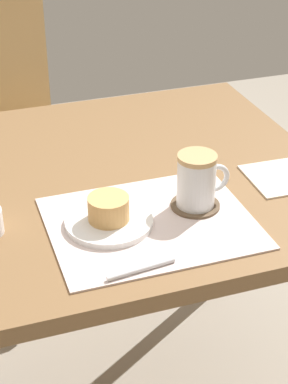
# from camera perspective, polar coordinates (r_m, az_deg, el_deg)

# --- Properties ---
(dining_table) EXTENTS (1.02, 0.85, 0.76)m
(dining_table) POSITION_cam_1_polar(r_m,az_deg,el_deg) (1.48, -3.80, -1.56)
(dining_table) COLOR brown
(dining_table) RESTS_ON ground_plane
(wooden_chair) EXTENTS (0.47, 0.47, 0.95)m
(wooden_chair) POSITION_cam_1_polar(r_m,az_deg,el_deg) (2.23, -12.09, 5.19)
(wooden_chair) COLOR tan
(wooden_chair) RESTS_ON ground_plane
(placemat) EXTENTS (0.40, 0.32, 0.00)m
(placemat) POSITION_cam_1_polar(r_m,az_deg,el_deg) (1.26, 0.58, -2.75)
(placemat) COLOR silver
(placemat) RESTS_ON dining_table
(pastry_plate) EXTENTS (0.17, 0.17, 0.01)m
(pastry_plate) POSITION_cam_1_polar(r_m,az_deg,el_deg) (1.25, -3.13, -2.64)
(pastry_plate) COLOR white
(pastry_plate) RESTS_ON placemat
(pastry) EXTENTS (0.08, 0.08, 0.05)m
(pastry) POSITION_cam_1_polar(r_m,az_deg,el_deg) (1.24, -3.17, -1.47)
(pastry) COLOR #E0A860
(pastry) RESTS_ON pastry_plate
(coffee_coaster) EXTENTS (0.10, 0.10, 0.00)m
(coffee_coaster) POSITION_cam_1_polar(r_m,az_deg,el_deg) (1.31, 4.56, -1.16)
(coffee_coaster) COLOR brown
(coffee_coaster) RESTS_ON placemat
(coffee_mug) EXTENTS (0.11, 0.08, 0.11)m
(coffee_mug) POSITION_cam_1_polar(r_m,az_deg,el_deg) (1.28, 4.77, 1.07)
(coffee_mug) COLOR white
(coffee_mug) RESTS_ON coffee_coaster
(teaspoon) EXTENTS (0.13, 0.02, 0.01)m
(teaspoon) POSITION_cam_1_polar(r_m,az_deg,el_deg) (1.13, -0.24, -6.89)
(teaspoon) COLOR silver
(teaspoon) RESTS_ON placemat
(paper_napkin) EXTENTS (0.15, 0.15, 0.00)m
(paper_napkin) POSITION_cam_1_polar(r_m,az_deg,el_deg) (1.45, 12.20, 1.31)
(paper_napkin) COLOR silver
(paper_napkin) RESTS_ON dining_table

